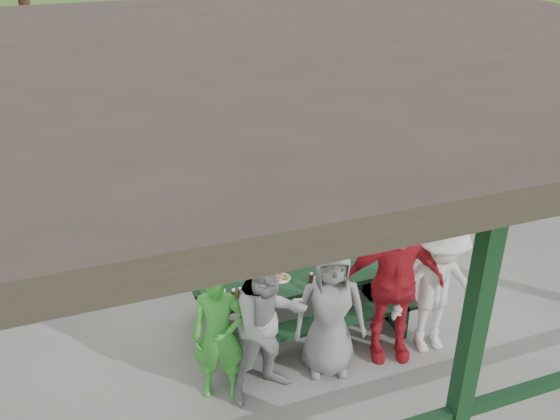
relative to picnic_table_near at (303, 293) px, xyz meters
name	(u,v)px	position (x,y,z in m)	size (l,w,h in m)	color
ground	(292,276)	(0.34, 1.20, -0.57)	(90.00, 90.00, 0.00)	#36591B
concrete_slab	(292,273)	(0.34, 1.20, -0.52)	(10.00, 8.00, 0.10)	slate
pavilion_structure	(294,56)	(0.34, 1.20, 2.60)	(10.60, 8.60, 3.24)	black
picnic_table_near	(303,293)	(0.00, 0.00, 0.00)	(2.49, 1.39, 0.75)	black
picnic_table_far	(259,219)	(0.11, 2.00, 0.01)	(2.68, 1.39, 0.75)	black
table_setting	(290,273)	(-0.15, 0.03, 0.31)	(2.42, 0.45, 0.10)	white
contestant_green	(219,335)	(-1.25, -0.78, 0.30)	(0.57, 0.37, 1.55)	green
contestant_grey_left	(269,323)	(-0.75, -0.92, 0.42)	(0.87, 0.68, 1.79)	#99989B
contestant_grey_mid	(330,310)	(-0.02, -0.82, 0.33)	(0.78, 0.51, 1.60)	gray
contestant_red	(393,283)	(0.73, -0.82, 0.50)	(1.14, 0.47, 1.95)	red
contestant_white_fedora	(437,288)	(1.26, -0.92, 0.37)	(1.14, 0.73, 1.73)	silver
spectator_lblue	(233,180)	(-0.02, 2.88, 0.30)	(1.43, 0.45, 1.54)	#80A2C7
spectator_blue	(162,163)	(-1.04, 3.48, 0.51)	(0.72, 0.47, 1.97)	#395B95
spectator_grey	(341,163)	(1.83, 2.75, 0.38)	(0.82, 0.64, 1.69)	gray
pickup_truck	(187,81)	(0.64, 9.33, 0.25)	(2.71, 5.89, 1.64)	silver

